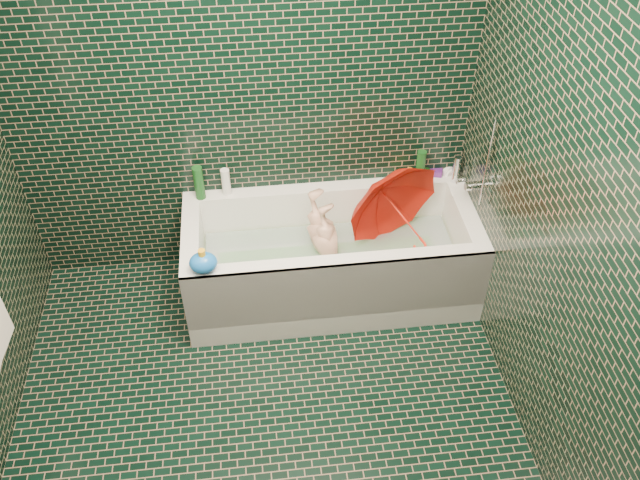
{
  "coord_description": "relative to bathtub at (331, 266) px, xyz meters",
  "views": [
    {
      "loc": [
        0.03,
        -1.89,
        3.06
      ],
      "look_at": [
        0.36,
        0.82,
        0.59
      ],
      "focal_mm": 38.0,
      "sensor_mm": 36.0,
      "label": 1
    }
  ],
  "objects": [
    {
      "name": "child",
      "position": [
        -0.01,
        0.03,
        0.1
      ],
      "size": [
        0.86,
        0.46,
        0.3
      ],
      "primitive_type": "imported",
      "rotation": [
        -1.43,
        0.0,
        -1.36
      ],
      "color": "tan",
      "rests_on": "bathtub"
    },
    {
      "name": "faucet",
      "position": [
        0.81,
        0.01,
        0.56
      ],
      "size": [
        0.18,
        0.19,
        0.55
      ],
      "color": "silver",
      "rests_on": "wall_right"
    },
    {
      "name": "soap_bottle_c",
      "position": [
        0.63,
        0.35,
        0.34
      ],
      "size": [
        0.13,
        0.13,
        0.15
      ],
      "primitive_type": "imported",
      "rotation": [
        0.0,
        0.0,
        0.08
      ],
      "color": "#144618",
      "rests_on": "bathtub"
    },
    {
      "name": "bathtub",
      "position": [
        0.0,
        0.0,
        0.0
      ],
      "size": [
        1.7,
        0.75,
        0.55
      ],
      "color": "white",
      "rests_on": "floor"
    },
    {
      "name": "wall_right",
      "position": [
        0.85,
        -1.01,
        1.04
      ],
      "size": [
        0.0,
        2.8,
        2.8
      ],
      "primitive_type": "plane",
      "rotation": [
        1.57,
        0.0,
        -1.57
      ],
      "color": "black",
      "rests_on": "floor"
    },
    {
      "name": "umbrella",
      "position": [
        0.41,
        0.0,
        0.34
      ],
      "size": [
        0.84,
        0.86,
        0.76
      ],
      "primitive_type": "imported",
      "rotation": [
        0.22,
        -0.29,
        0.37
      ],
      "color": "red",
      "rests_on": "bathtub"
    },
    {
      "name": "bottle_left_short",
      "position": [
        -0.58,
        0.35,
        0.42
      ],
      "size": [
        0.05,
        0.05,
        0.17
      ],
      "primitive_type": "cylinder",
      "rotation": [
        0.0,
        0.0,
        0.0
      ],
      "color": "white",
      "rests_on": "bathtub"
    },
    {
      "name": "bottle_right_tall",
      "position": [
        0.59,
        0.35,
        0.44
      ],
      "size": [
        0.06,
        0.06,
        0.2
      ],
      "primitive_type": "cylinder",
      "rotation": [
        0.0,
        0.0,
        -0.09
      ],
      "color": "#144618",
      "rests_on": "bathtub"
    },
    {
      "name": "bottle_right_pump",
      "position": [
        0.8,
        0.3,
        0.43
      ],
      "size": [
        0.05,
        0.05,
        0.18
      ],
      "primitive_type": "cylinder",
      "rotation": [
        0.0,
        0.0,
        0.04
      ],
      "color": "silver",
      "rests_on": "bathtub"
    },
    {
      "name": "wall_back",
      "position": [
        -0.45,
        0.39,
        1.04
      ],
      "size": [
        2.8,
        0.0,
        2.8
      ],
      "primitive_type": "plane",
      "rotation": [
        1.57,
        0.0,
        0.0
      ],
      "color": "black",
      "rests_on": "floor"
    },
    {
      "name": "floor",
      "position": [
        -0.45,
        -1.01,
        -0.21
      ],
      "size": [
        2.8,
        2.8,
        0.0
      ],
      "primitive_type": "plane",
      "color": "black",
      "rests_on": "ground"
    },
    {
      "name": "soap_bottle_a",
      "position": [
        0.8,
        0.36,
        0.34
      ],
      "size": [
        0.12,
        0.12,
        0.24
      ],
      "primitive_type": "imported",
      "rotation": [
        0.0,
        0.0,
        0.43
      ],
      "color": "white",
      "rests_on": "bathtub"
    },
    {
      "name": "bath_mat",
      "position": [
        0.0,
        0.02,
        -0.06
      ],
      "size": [
        1.35,
        0.47,
        0.01
      ],
      "primitive_type": "cube",
      "color": "#4BC828",
      "rests_on": "bathtub"
    },
    {
      "name": "soap_bottle_b",
      "position": [
        0.69,
        0.35,
        0.34
      ],
      "size": [
        0.1,
        0.1,
        0.18
      ],
      "primitive_type": "imported",
      "rotation": [
        0.0,
        0.0,
        -0.29
      ],
      "color": "#501E70",
      "rests_on": "bathtub"
    },
    {
      "name": "bottle_left_tall",
      "position": [
        -0.74,
        0.33,
        0.45
      ],
      "size": [
        0.08,
        0.08,
        0.22
      ],
      "primitive_type": "cylinder",
      "rotation": [
        0.0,
        0.0,
        0.35
      ],
      "color": "#144618",
      "rests_on": "bathtub"
    },
    {
      "name": "bath_toy",
      "position": [
        -0.72,
        -0.31,
        0.4
      ],
      "size": [
        0.17,
        0.15,
        0.15
      ],
      "rotation": [
        0.0,
        0.0,
        0.18
      ],
      "color": "blue",
      "rests_on": "bathtub"
    },
    {
      "name": "rubber_duck",
      "position": [
        0.49,
        0.32,
        0.39
      ],
      "size": [
        0.13,
        0.1,
        0.1
      ],
      "rotation": [
        0.0,
        0.0,
        0.24
      ],
      "color": "#FFAF1A",
      "rests_on": "bathtub"
    },
    {
      "name": "water",
      "position": [
        0.0,
        0.02,
        0.09
      ],
      "size": [
        1.48,
        0.53,
        0.0
      ],
      "primitive_type": "cube",
      "color": "silver",
      "rests_on": "bathtub"
    }
  ]
}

